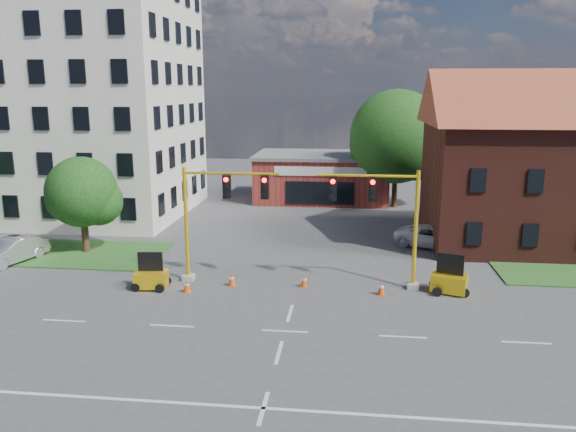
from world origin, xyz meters
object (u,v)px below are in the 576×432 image
object	(u,v)px
signal_mast_east	(383,214)
pickup_white	(434,237)
trailer_east	(449,281)
signal_mast_west	(216,210)
trailer_west	(151,278)

from	to	relation	value
signal_mast_east	pickup_white	size ratio (longest dim) A/B	1.22
trailer_east	signal_mast_east	bearing A→B (deg)	-168.27
trailer_east	signal_mast_west	bearing A→B (deg)	-163.43
signal_mast_west	trailer_west	distance (m)	4.84
trailer_east	pickup_white	distance (m)	8.57
trailer_west	trailer_east	world-z (taller)	trailer_east
signal_mast_east	pickup_white	bearing A→B (deg)	64.74
signal_mast_west	signal_mast_east	xyz separation A→B (m)	(8.71, 0.00, 0.00)
signal_mast_west	trailer_east	world-z (taller)	signal_mast_west
trailer_west	pickup_white	xyz separation A→B (m)	(15.75, 9.63, 0.12)
signal_mast_west	trailer_west	xyz separation A→B (m)	(-3.19, -1.47, -3.34)
signal_mast_east	trailer_east	size ratio (longest dim) A/B	3.10
signal_mast_west	trailer_west	world-z (taller)	signal_mast_west
signal_mast_west	trailer_east	xyz separation A→B (m)	(12.12, -0.40, -3.31)
signal_mast_east	trailer_west	world-z (taller)	signal_mast_east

